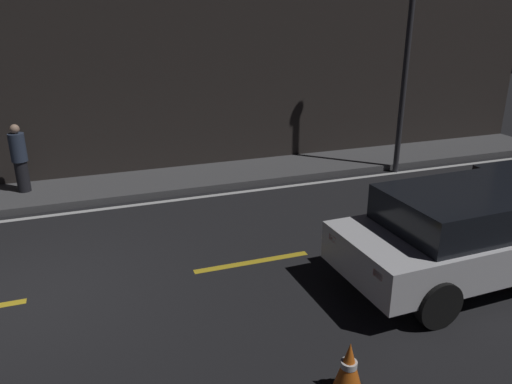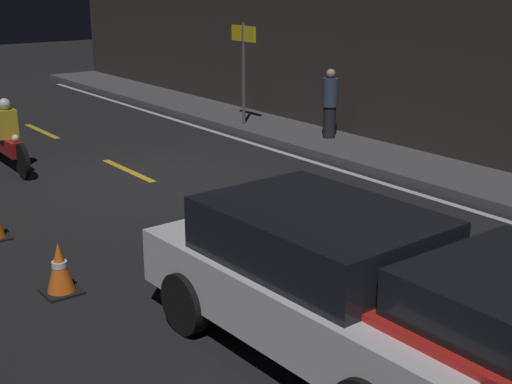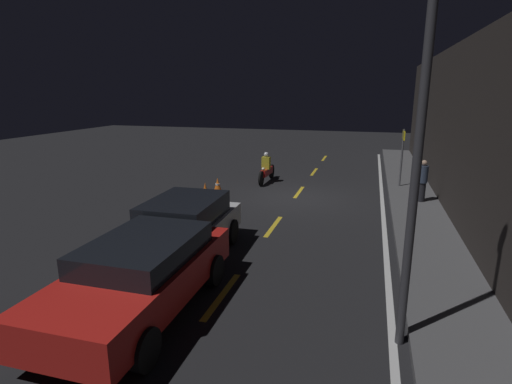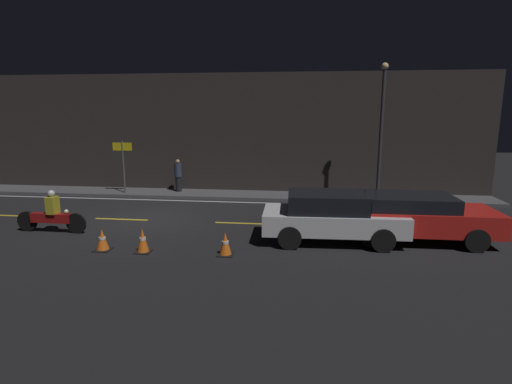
{
  "view_description": "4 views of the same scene",
  "coord_description": "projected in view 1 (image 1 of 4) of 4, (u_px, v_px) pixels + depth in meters",
  "views": [
    {
      "loc": [
        1.04,
        -7.05,
        4.02
      ],
      "look_at": [
        3.71,
        0.4,
        1.1
      ],
      "focal_mm": 35.0,
      "sensor_mm": 36.0,
      "label": 1
    },
    {
      "loc": [
        11.13,
        -6.03,
        3.66
      ],
      "look_at": [
        3.9,
        -0.59,
        0.88
      ],
      "focal_mm": 50.0,
      "sensor_mm": 36.0,
      "label": 2
    },
    {
      "loc": [
        14.92,
        2.72,
        4.07
      ],
      "look_at": [
        3.9,
        -0.45,
        1.17
      ],
      "focal_mm": 28.0,
      "sensor_mm": 36.0,
      "label": 3
    },
    {
      "loc": [
        5.58,
        -13.41,
        3.83
      ],
      "look_at": [
        3.98,
        -0.2,
        1.18
      ],
      "focal_mm": 28.0,
      "sensor_mm": 36.0,
      "label": 4
    }
  ],
  "objects": [
    {
      "name": "lane_solid_kerb",
      "position": [
        38.0,
        217.0,
        10.2
      ],
      "size": [
        25.2,
        0.14,
        0.01
      ],
      "color": "silver",
      "rests_on": "ground"
    },
    {
      "name": "street_lamp",
      "position": [
        408.0,
        43.0,
        11.91
      ],
      "size": [
        0.28,
        0.28,
        5.76
      ],
      "color": "#333338",
      "rests_on": "ground"
    },
    {
      "name": "traffic_cone_far",
      "position": [
        349.0,
        368.0,
        5.46
      ],
      "size": [
        0.43,
        0.43,
        0.64
      ],
      "color": "black",
      "rests_on": "ground"
    },
    {
      "name": "building_front",
      "position": [
        23.0,
        65.0,
        11.11
      ],
      "size": [
        28.0,
        0.3,
        5.64
      ],
      "color": "#2D2826",
      "rests_on": "ground"
    },
    {
      "name": "pedestrian",
      "position": [
        20.0,
        158.0,
        10.95
      ],
      "size": [
        0.34,
        0.34,
        1.52
      ],
      "color": "black",
      "rests_on": "raised_curb"
    },
    {
      "name": "ground_plane",
      "position": [
        26.0,
        301.0,
        7.29
      ],
      "size": [
        56.0,
        56.0,
        0.0
      ],
      "primitive_type": "plane",
      "color": "black"
    },
    {
      "name": "raised_curb",
      "position": [
        40.0,
        196.0,
        11.16
      ],
      "size": [
        28.0,
        1.74,
        0.15
      ],
      "color": "#4C4C4F",
      "rests_on": "ground"
    },
    {
      "name": "lane_dash_e",
      "position": [
        467.0,
        225.0,
        9.82
      ],
      "size": [
        2.0,
        0.14,
        0.01
      ],
      "color": "gold",
      "rests_on": "ground"
    },
    {
      "name": "lane_dash_d",
      "position": [
        252.0,
        262.0,
        8.39
      ],
      "size": [
        2.0,
        0.14,
        0.01
      ],
      "color": "gold",
      "rests_on": "ground"
    },
    {
      "name": "sedan_white",
      "position": [
        468.0,
        233.0,
        7.63
      ],
      "size": [
        4.24,
        2.03,
        1.49
      ],
      "rotation": [
        0.0,
        0.0,
        0.03
      ],
      "color": "silver",
      "rests_on": "ground"
    }
  ]
}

